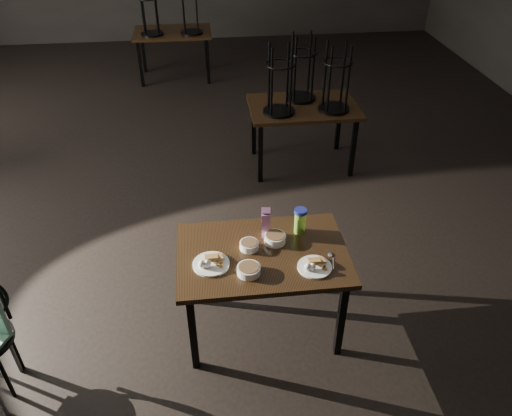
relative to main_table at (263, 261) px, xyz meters
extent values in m
plane|color=black|center=(-0.63, 1.50, -0.67)|extent=(12.00, 12.00, 0.00)
cube|color=black|center=(0.00, 0.00, 0.06)|extent=(1.20, 0.80, 0.04)
cube|color=black|center=(-0.52, -0.32, -0.32)|extent=(0.05, 0.05, 0.71)
cube|color=black|center=(0.52, -0.32, -0.32)|extent=(0.05, 0.05, 0.71)
cube|color=black|center=(-0.52, 0.32, -0.32)|extent=(0.05, 0.05, 0.71)
cube|color=black|center=(0.52, 0.32, -0.32)|extent=(0.05, 0.05, 0.71)
cylinder|color=white|center=(-0.36, -0.09, 0.09)|extent=(0.25, 0.25, 0.02)
cube|color=#A77E3B|center=(-0.36, -0.04, 0.14)|extent=(0.09, 0.09, 0.04)
cube|color=#A77E3B|center=(-0.33, -0.04, 0.14)|extent=(0.11, 0.11, 0.03)
ellipsoid|color=white|center=(-0.42, -0.12, 0.12)|extent=(0.05, 0.05, 0.06)
ellipsoid|color=white|center=(-0.39, -0.12, 0.12)|extent=(0.05, 0.05, 0.06)
cylinder|color=white|center=(0.33, -0.20, 0.09)|extent=(0.23, 0.23, 0.01)
cube|color=#A77E3B|center=(0.33, -0.16, 0.13)|extent=(0.08, 0.08, 0.04)
cube|color=#A77E3B|center=(0.36, -0.16, 0.13)|extent=(0.10, 0.10, 0.03)
ellipsoid|color=white|center=(0.27, -0.23, 0.12)|extent=(0.04, 0.04, 0.06)
ellipsoid|color=white|center=(0.30, -0.23, 0.12)|extent=(0.04, 0.04, 0.06)
cylinder|color=white|center=(-0.09, 0.06, 0.11)|extent=(0.14, 0.14, 0.05)
cylinder|color=brown|center=(-0.09, 0.06, 0.12)|extent=(0.12, 0.12, 0.01)
cylinder|color=white|center=(0.10, 0.11, 0.11)|extent=(0.16, 0.16, 0.06)
cylinder|color=brown|center=(0.10, 0.11, 0.13)|extent=(0.13, 0.13, 0.01)
cylinder|color=white|center=(-0.12, -0.20, 0.11)|extent=(0.16, 0.16, 0.05)
cylinder|color=brown|center=(-0.12, -0.20, 0.13)|extent=(0.13, 0.13, 0.01)
cube|color=#8B1978|center=(0.05, 0.19, 0.18)|extent=(0.07, 0.07, 0.20)
cube|color=#8B1978|center=(0.05, 0.19, 0.30)|extent=(0.07, 0.07, 0.06)
cylinder|color=#87CA3B|center=(0.30, 0.20, 0.17)|extent=(0.11, 0.11, 0.17)
cylinder|color=navy|center=(0.30, 0.20, 0.27)|extent=(0.12, 0.12, 0.03)
ellipsoid|color=silver|center=(0.46, -0.08, 0.08)|extent=(0.05, 0.06, 0.01)
cube|color=silver|center=(0.46, -0.17, 0.08)|extent=(0.03, 0.12, 0.00)
cylinder|color=black|center=(-1.76, -0.20, -0.45)|extent=(0.03, 0.03, 0.45)
cylinder|color=black|center=(-1.76, -0.43, -0.45)|extent=(0.03, 0.03, 0.45)
cylinder|color=slate|center=(-1.77, -0.22, -0.44)|extent=(0.03, 0.03, 0.47)
cube|color=black|center=(0.77, 2.42, 0.06)|extent=(1.20, 0.80, 0.04)
cube|color=black|center=(0.25, 2.10, -0.32)|extent=(0.05, 0.05, 0.71)
cube|color=black|center=(1.29, 2.10, -0.32)|extent=(0.05, 0.05, 0.71)
cube|color=black|center=(0.25, 2.74, -0.32)|extent=(0.05, 0.05, 0.71)
cube|color=black|center=(1.29, 2.74, -0.32)|extent=(0.05, 0.05, 0.71)
cylinder|color=black|center=(0.47, 2.27, 0.09)|extent=(0.34, 0.34, 0.03)
torus|color=black|center=(0.47, 2.27, 0.59)|extent=(0.32, 0.32, 0.02)
cylinder|color=black|center=(0.57, 2.36, 0.46)|extent=(0.03, 0.03, 0.70)
cylinder|color=black|center=(0.37, 2.36, 0.46)|extent=(0.03, 0.03, 0.70)
cylinder|color=black|center=(0.37, 2.17, 0.46)|extent=(0.03, 0.03, 0.70)
cylinder|color=black|center=(0.57, 2.17, 0.46)|extent=(0.03, 0.03, 0.70)
cylinder|color=black|center=(1.07, 2.27, 0.09)|extent=(0.34, 0.34, 0.03)
torus|color=black|center=(1.07, 2.27, 0.59)|extent=(0.32, 0.32, 0.02)
cylinder|color=black|center=(1.17, 2.36, 0.46)|extent=(0.03, 0.03, 0.70)
cylinder|color=black|center=(0.97, 2.36, 0.46)|extent=(0.03, 0.03, 0.70)
cylinder|color=black|center=(0.97, 2.17, 0.46)|extent=(0.03, 0.03, 0.70)
cylinder|color=black|center=(1.17, 2.17, 0.46)|extent=(0.03, 0.03, 0.70)
cylinder|color=black|center=(0.77, 2.60, 0.09)|extent=(0.34, 0.34, 0.03)
torus|color=black|center=(0.77, 2.60, 0.59)|extent=(0.32, 0.32, 0.02)
cylinder|color=black|center=(0.87, 2.69, 0.46)|extent=(0.03, 0.03, 0.70)
cylinder|color=black|center=(0.67, 2.69, 0.46)|extent=(0.03, 0.03, 0.70)
cylinder|color=black|center=(0.67, 2.50, 0.46)|extent=(0.03, 0.03, 0.70)
cylinder|color=black|center=(0.87, 2.50, 0.46)|extent=(0.03, 0.03, 0.70)
cube|color=black|center=(-0.73, 5.41, 0.06)|extent=(1.20, 0.80, 0.04)
cube|color=black|center=(-1.25, 5.09, -0.32)|extent=(0.05, 0.05, 0.71)
cube|color=black|center=(-0.21, 5.09, -0.32)|extent=(0.05, 0.05, 0.71)
cube|color=black|center=(-1.25, 5.73, -0.32)|extent=(0.05, 0.05, 0.71)
cube|color=black|center=(-0.21, 5.73, -0.32)|extent=(0.05, 0.05, 0.71)
cylinder|color=black|center=(-1.03, 5.26, 0.09)|extent=(0.34, 0.34, 0.03)
cylinder|color=black|center=(-0.93, 5.36, 0.46)|extent=(0.03, 0.03, 0.70)
cylinder|color=black|center=(-1.13, 5.36, 0.46)|extent=(0.03, 0.03, 0.70)
cylinder|color=black|center=(-1.13, 5.16, 0.46)|extent=(0.03, 0.03, 0.70)
cylinder|color=black|center=(-0.93, 5.16, 0.46)|extent=(0.03, 0.03, 0.70)
cylinder|color=black|center=(-0.43, 5.26, 0.09)|extent=(0.34, 0.34, 0.03)
cylinder|color=black|center=(-0.33, 5.36, 0.46)|extent=(0.03, 0.03, 0.70)
cylinder|color=black|center=(-0.53, 5.36, 0.46)|extent=(0.03, 0.03, 0.70)
cylinder|color=black|center=(-0.53, 5.16, 0.46)|extent=(0.03, 0.03, 0.70)
cylinder|color=black|center=(-0.33, 5.16, 0.46)|extent=(0.03, 0.03, 0.70)
camera|label=1|loc=(-0.36, -2.63, 2.37)|focal=35.00mm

